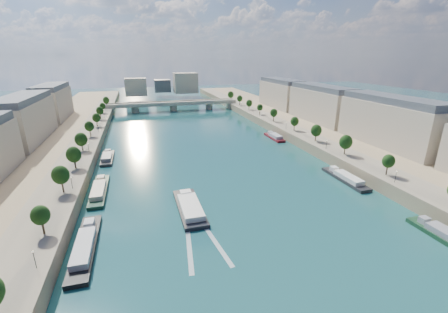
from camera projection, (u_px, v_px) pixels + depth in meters
ground at (209, 159)px, 140.23m from camera, size 700.00×700.00×0.00m
quay_left at (35, 170)px, 120.57m from camera, size 44.00×520.00×5.00m
quay_right at (341, 142)px, 158.27m from camera, size 44.00×520.00×5.00m
pave_left at (74, 160)px, 123.67m from camera, size 14.00×520.00×0.10m
pave_right at (316, 140)px, 153.52m from camera, size 14.00×520.00×0.10m
trees_left at (78, 146)px, 124.27m from camera, size 4.80×268.80×8.26m
trees_right at (304, 126)px, 160.34m from camera, size 4.80×268.80×8.26m
lamps_left at (81, 161)px, 114.87m from camera, size 0.36×200.36×4.28m
lamps_right at (304, 133)px, 156.01m from camera, size 0.36×200.36×4.28m
buildings_left at (1, 131)px, 123.58m from camera, size 16.00×226.00×23.20m
buildings_right at (350, 111)px, 168.09m from camera, size 16.00×226.00×23.20m
skyline at (166, 85)px, 336.01m from camera, size 79.00×42.00×22.00m
bridge at (173, 105)px, 260.39m from camera, size 112.00×12.00×8.15m
tour_barge at (190, 207)px, 94.20m from camera, size 7.40×25.25×3.60m
wake at (201, 239)px, 79.32m from camera, size 10.76×25.97×0.04m
moored_barges_left at (86, 242)px, 77.03m from camera, size 5.00×155.61×3.60m
moored_barges_right at (374, 195)px, 102.62m from camera, size 5.00×160.00×3.60m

